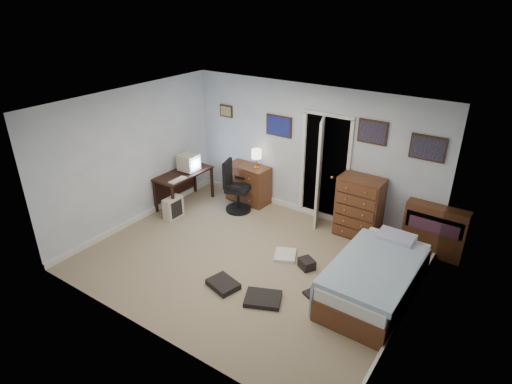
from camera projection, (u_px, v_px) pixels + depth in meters
floor at (247, 261)px, 6.93m from camera, size 5.00×4.00×0.02m
computer_desk at (181, 179)px, 8.55m from camera, size 0.57×1.21×0.70m
crt_monitor at (189, 162)px, 8.47m from camera, size 0.36×0.34×0.33m
keyboard at (178, 180)px, 8.09m from camera, size 0.14×0.37×0.02m
pc_tower at (173, 208)px, 8.14m from camera, size 0.20×0.39×0.42m
office_chair at (235, 192)px, 8.34m from camera, size 0.62×0.62×1.03m
media_stack at (217, 168)px, 9.53m from camera, size 0.16×0.16×0.74m
low_dresser at (248, 184)px, 8.71m from camera, size 0.91×0.49×0.78m
table_lamp at (256, 155)px, 8.32m from camera, size 0.21×0.21×0.38m
doorway at (332, 164)px, 8.02m from camera, size 0.96×1.12×2.05m
tall_dresser at (359, 207)px, 7.41m from camera, size 0.76×0.45×1.11m
headboard_bookcase at (434, 230)px, 6.91m from camera, size 0.97×0.27×0.87m
bed at (374, 277)px, 6.02m from camera, size 1.09×1.98×0.64m
wall_posters at (339, 132)px, 7.37m from camera, size 4.38×0.04×0.60m
floor_clutter at (271, 281)px, 6.36m from camera, size 1.85×1.66×0.16m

